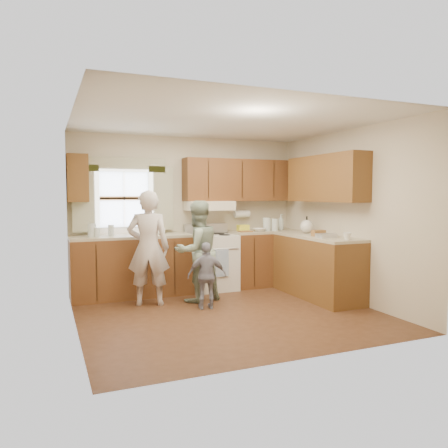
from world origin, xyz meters
name	(u,v)px	position (x,y,z in m)	size (l,w,h in m)	color
room	(229,219)	(0.00, 0.00, 1.25)	(3.80, 3.80, 3.80)	#432514
kitchen_fixtures	(238,240)	(0.61, 1.08, 0.84)	(3.80, 2.25, 2.15)	#3F230D
stove	(211,261)	(0.30, 1.44, 0.47)	(0.76, 0.67, 1.07)	silver
woman_left	(148,248)	(-0.87, 0.82, 0.81)	(0.59, 0.39, 1.62)	beige
woman_right	(197,251)	(-0.16, 0.78, 0.74)	(0.72, 0.56, 1.47)	#284938
child	(207,276)	(-0.18, 0.32, 0.46)	(0.54, 0.22, 0.91)	gray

